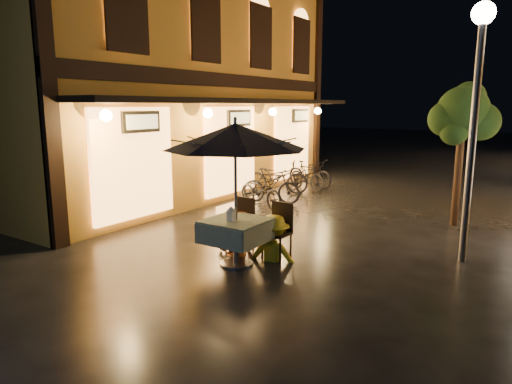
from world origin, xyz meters
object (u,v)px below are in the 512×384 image
Objects in this scene: bicycle_0 at (261,191)px; person_orange at (236,210)px; cafe_table at (236,231)px; person_yellow at (274,216)px; streetlamp_near at (477,88)px; table_lantern at (231,213)px; patio_umbrella at (235,137)px.

person_orange is at bearing -135.45° from bicycle_0.
cafe_table is 0.64× the size of person_yellow.
streetlamp_near is at bearing -165.09° from person_orange.
streetlamp_near is 5.98m from bicycle_0.
table_lantern is at bearing -134.79° from bicycle_0.
person_orange is at bearing 120.37° from table_lantern.
cafe_table is 4.40m from bicycle_0.
streetlamp_near is 1.72× the size of patio_umbrella.
person_orange is at bearing -153.57° from streetlamp_near.
bicycle_0 is at bearing 117.83° from patio_umbrella.
person_orange is at bearing 126.18° from patio_umbrella.
streetlamp_near reaches higher than person_orange.
streetlamp_near is 4.52m from cafe_table.
table_lantern is (0.00, -0.13, -1.23)m from patio_umbrella.
patio_umbrella is at bearing 90.00° from table_lantern.
cafe_table is 0.36m from table_lantern.
person_yellow is at bearing 61.93° from table_lantern.
person_orange is (-3.52, -1.75, -2.13)m from streetlamp_near.
cafe_table is 0.72m from person_yellow.
person_yellow is at bearing 56.89° from cafe_table.
cafe_table is at bearing -99.46° from patio_umbrella.
person_orange is at bearing -8.99° from person_yellow.
bicycle_0 is (-1.67, 3.37, -0.36)m from person_orange.
bicycle_0 is at bearing 162.69° from streetlamp_near.
table_lantern is 0.16× the size of person_orange.
patio_umbrella is 1.56× the size of person_orange.
streetlamp_near is at bearing -161.82° from person_yellow.
person_orange is at bearing 126.18° from cafe_table.
person_orange is 1.02× the size of person_yellow.
cafe_table is 0.63× the size of person_orange.
person_orange is 0.77m from person_yellow.
person_yellow is 0.93× the size of bicycle_0.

